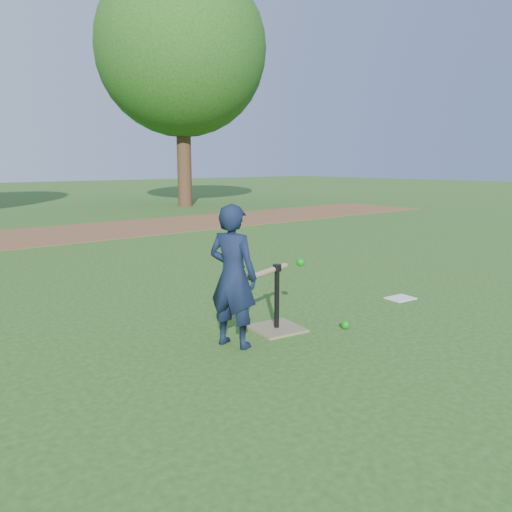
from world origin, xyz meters
TOP-DOWN VIEW (x-y plane):
  - ground at (0.00, 0.00)m, footprint 80.00×80.00m
  - dirt_strip at (0.00, 7.50)m, footprint 24.00×3.00m
  - child at (-0.55, -0.25)m, footprint 0.42×0.51m
  - wiffle_ball_ground at (0.51, -0.58)m, footprint 0.08×0.08m
  - clipboard at (1.80, -0.28)m, footprint 0.32×0.26m
  - batting_tee at (0.00, -0.18)m, footprint 0.49×0.49m
  - swing_action at (-0.08, -0.22)m, footprint 0.71×0.23m
  - tree_right at (6.50, 12.00)m, footprint 5.80×5.80m

SIDE VIEW (x-z plane):
  - ground at x=0.00m, z-range 0.00..0.00m
  - dirt_strip at x=0.00m, z-range 0.00..0.01m
  - clipboard at x=1.80m, z-range 0.00..0.01m
  - wiffle_ball_ground at x=0.51m, z-range 0.00..0.08m
  - batting_tee at x=0.00m, z-range -0.20..0.42m
  - swing_action at x=-0.08m, z-range 0.52..0.64m
  - child at x=-0.55m, z-range 0.00..1.20m
  - tree_right at x=6.50m, z-range 1.19..9.39m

